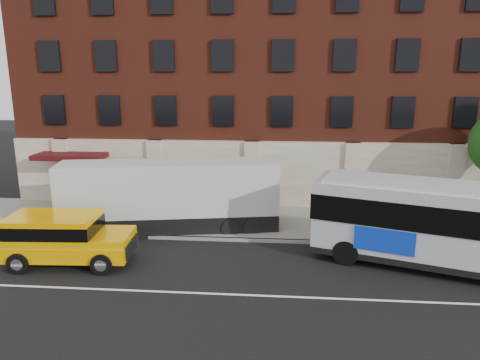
# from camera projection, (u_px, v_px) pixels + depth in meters

# --- Properties ---
(ground) EXTENTS (120.00, 120.00, 0.00)m
(ground) POSITION_uv_depth(u_px,v_px,m) (233.00, 301.00, 16.41)
(ground) COLOR black
(ground) RESTS_ON ground
(sidewalk) EXTENTS (60.00, 6.00, 0.15)m
(sidewalk) POSITION_uv_depth(u_px,v_px,m) (249.00, 220.00, 25.10)
(sidewalk) COLOR gray
(sidewalk) RESTS_ON ground
(kerb) EXTENTS (60.00, 0.25, 0.15)m
(kerb) POSITION_uv_depth(u_px,v_px,m) (245.00, 240.00, 22.20)
(kerb) COLOR gray
(kerb) RESTS_ON ground
(lane_line) EXTENTS (60.00, 0.12, 0.01)m
(lane_line) POSITION_uv_depth(u_px,v_px,m) (235.00, 295.00, 16.89)
(lane_line) COLOR white
(lane_line) RESTS_ON ground
(building) EXTENTS (30.00, 12.10, 15.00)m
(building) POSITION_uv_depth(u_px,v_px,m) (256.00, 81.00, 31.00)
(building) COLOR maroon
(building) RESTS_ON sidewalk
(sign_pole) EXTENTS (0.30, 0.20, 2.50)m
(sign_pole) POSITION_uv_depth(u_px,v_px,m) (79.00, 208.00, 22.69)
(sign_pole) COLOR gray
(sign_pole) RESTS_ON ground
(yellow_suv) EXTENTS (5.84, 2.77, 2.20)m
(yellow_suv) POSITION_uv_depth(u_px,v_px,m) (63.00, 236.00, 19.42)
(yellow_suv) COLOR #FCAE00
(yellow_suv) RESTS_ON ground
(shipping_container) EXTENTS (11.41, 4.18, 3.73)m
(shipping_container) POSITION_uv_depth(u_px,v_px,m) (170.00, 198.00, 23.23)
(shipping_container) COLOR black
(shipping_container) RESTS_ON ground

